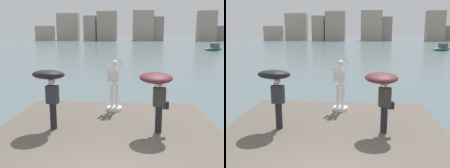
# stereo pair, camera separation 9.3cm
# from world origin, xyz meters

# --- Properties ---
(ground_plane) EXTENTS (400.00, 400.00, 0.00)m
(ground_plane) POSITION_xyz_m (0.00, 40.00, 0.00)
(ground_plane) COLOR slate
(pier) EXTENTS (7.38, 10.11, 0.40)m
(pier) POSITION_xyz_m (0.00, 2.06, 0.20)
(pier) COLOR #60564C
(pier) RESTS_ON ground
(statue_white_figure) EXTENTS (0.61, 0.87, 2.12)m
(statue_white_figure) POSITION_xyz_m (0.08, 5.85, 1.33)
(statue_white_figure) COLOR white
(statue_white_figure) RESTS_ON pier
(onlooker_left) EXTENTS (1.21, 1.24, 2.04)m
(onlooker_left) POSITION_xyz_m (-1.92, 3.68, 2.01)
(onlooker_left) COLOR black
(onlooker_left) RESTS_ON pier
(onlooker_right) EXTENTS (1.07, 1.09, 1.97)m
(onlooker_right) POSITION_xyz_m (1.55, 3.57, 1.96)
(onlooker_right) COLOR black
(onlooker_right) RESTS_ON pier
(boat_mid) EXTENTS (4.96, 3.64, 1.45)m
(boat_mid) POSITION_xyz_m (17.89, 49.03, 0.49)
(boat_mid) COLOR #336B5B
(boat_mid) RESTS_ON ground
(distant_skyline) EXTENTS (86.84, 11.06, 13.16)m
(distant_skyline) POSITION_xyz_m (0.79, 112.11, 5.62)
(distant_skyline) COLOR #A89989
(distant_skyline) RESTS_ON ground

